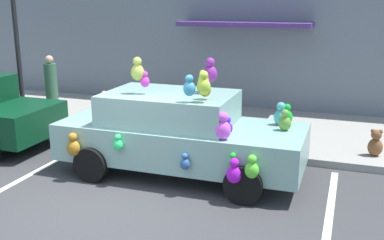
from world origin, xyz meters
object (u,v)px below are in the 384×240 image
at_px(teddy_bear_on_sidewalk, 375,144).
at_px(street_lamp_post, 15,23).
at_px(plush_covered_car, 179,133).
at_px(pedestrian_near_shopfront, 52,90).

bearing_deg(teddy_bear_on_sidewalk, street_lamp_post, -179.08).
height_order(plush_covered_car, pedestrian_near_shopfront, plush_covered_car).
bearing_deg(plush_covered_car, street_lamp_post, 160.87).
relative_size(plush_covered_car, street_lamp_post, 1.11).
bearing_deg(street_lamp_post, teddy_bear_on_sidewalk, 0.92).
height_order(plush_covered_car, street_lamp_post, street_lamp_post).
relative_size(plush_covered_car, pedestrian_near_shopfront, 2.70).
relative_size(street_lamp_post, pedestrian_near_shopfront, 2.44).
bearing_deg(plush_covered_car, teddy_bear_on_sidewalk, 27.79).
bearing_deg(teddy_bear_on_sidewalk, pedestrian_near_shopfront, 177.83).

